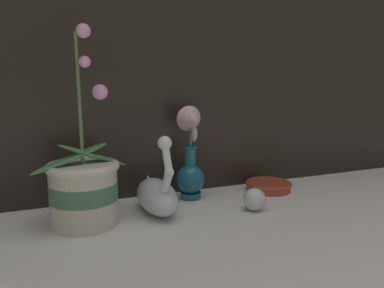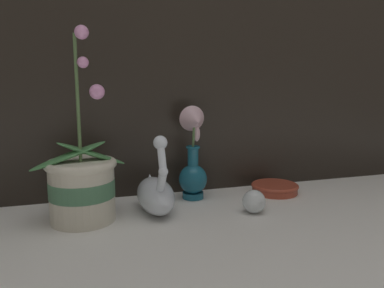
{
  "view_description": "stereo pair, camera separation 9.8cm",
  "coord_description": "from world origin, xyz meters",
  "px_view_note": "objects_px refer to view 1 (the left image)",
  "views": [
    {
      "loc": [
        -0.38,
        -0.75,
        0.33
      ],
      "look_at": [
        -0.01,
        0.14,
        0.17
      ],
      "focal_mm": 35.0,
      "sensor_mm": 36.0,
      "label": 1
    },
    {
      "loc": [
        -0.29,
        -0.79,
        0.33
      ],
      "look_at": [
        -0.01,
        0.14,
        0.17
      ],
      "focal_mm": 35.0,
      "sensor_mm": 36.0,
      "label": 2
    }
  ],
  "objects_px": {
    "orchid_potted_plant": "(84,187)",
    "glass_sphere": "(254,199)",
    "swan_figurine": "(157,194)",
    "blue_vase": "(191,160)",
    "amber_dish": "(268,185)"
  },
  "relations": [
    {
      "from": "orchid_potted_plant",
      "to": "blue_vase",
      "type": "height_order",
      "value": "orchid_potted_plant"
    },
    {
      "from": "blue_vase",
      "to": "swan_figurine",
      "type": "bearing_deg",
      "value": -149.61
    },
    {
      "from": "glass_sphere",
      "to": "amber_dish",
      "type": "height_order",
      "value": "glass_sphere"
    },
    {
      "from": "orchid_potted_plant",
      "to": "glass_sphere",
      "type": "height_order",
      "value": "orchid_potted_plant"
    },
    {
      "from": "orchid_potted_plant",
      "to": "blue_vase",
      "type": "distance_m",
      "value": 0.32
    },
    {
      "from": "orchid_potted_plant",
      "to": "swan_figurine",
      "type": "distance_m",
      "value": 0.19
    },
    {
      "from": "swan_figurine",
      "to": "amber_dish",
      "type": "xyz_separation_m",
      "value": [
        0.38,
        0.06,
        -0.03
      ]
    },
    {
      "from": "swan_figurine",
      "to": "glass_sphere",
      "type": "relative_size",
      "value": 3.56
    },
    {
      "from": "swan_figurine",
      "to": "amber_dish",
      "type": "distance_m",
      "value": 0.38
    },
    {
      "from": "swan_figurine",
      "to": "glass_sphere",
      "type": "distance_m",
      "value": 0.25
    },
    {
      "from": "glass_sphere",
      "to": "amber_dish",
      "type": "bearing_deg",
      "value": 45.56
    },
    {
      "from": "swan_figurine",
      "to": "blue_vase",
      "type": "distance_m",
      "value": 0.16
    },
    {
      "from": "blue_vase",
      "to": "glass_sphere",
      "type": "relative_size",
      "value": 4.45
    },
    {
      "from": "orchid_potted_plant",
      "to": "glass_sphere",
      "type": "relative_size",
      "value": 7.65
    },
    {
      "from": "orchid_potted_plant",
      "to": "amber_dish",
      "type": "bearing_deg",
      "value": 7.27
    }
  ]
}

